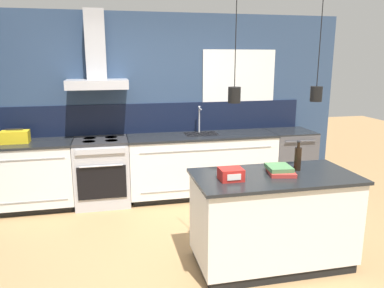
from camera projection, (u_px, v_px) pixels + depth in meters
ground_plane at (184, 257)px, 3.81m from camera, size 16.00×16.00×0.00m
wall_back at (153, 102)px, 5.40m from camera, size 5.60×2.39×2.60m
counter_run_left at (28, 176)px, 4.94m from camera, size 1.21×0.64×0.91m
counter_run_sink at (202, 165)px, 5.44m from camera, size 2.12×0.64×1.30m
oven_range at (102, 172)px, 5.14m from camera, size 0.72×0.66×0.91m
dishwasher at (289, 160)px, 5.73m from camera, size 0.64×0.65×0.91m
kitchen_island at (273, 219)px, 3.60m from camera, size 1.53×0.78×0.91m
bottle_on_island at (298, 158)px, 3.63m from camera, size 0.07×0.07×0.29m
book_stack at (280, 170)px, 3.54m from camera, size 0.30×0.35×0.07m
red_supply_box at (231, 174)px, 3.34m from camera, size 0.21×0.18×0.11m
yellow_toolbox at (15, 137)px, 4.80m from camera, size 0.34×0.18×0.19m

